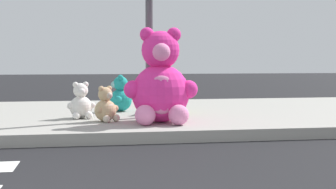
{
  "coord_description": "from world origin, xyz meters",
  "views": [
    {
      "loc": [
        0.18,
        -2.49,
        1.01
      ],
      "look_at": [
        1.15,
        3.6,
        0.55
      ],
      "focal_mm": 49.8,
      "sensor_mm": 36.0,
      "label": 1
    }
  ],
  "objects_px": {
    "sign_pole": "(149,3)",
    "plush_white": "(81,104)",
    "plush_pink_large": "(161,85)",
    "plush_teal": "(120,97)",
    "plush_lime": "(171,96)",
    "plush_tan": "(106,107)"
  },
  "relations": [
    {
      "from": "plush_teal",
      "to": "plush_lime",
      "type": "bearing_deg",
      "value": -23.3
    },
    {
      "from": "plush_white",
      "to": "plush_pink_large",
      "type": "bearing_deg",
      "value": -29.91
    },
    {
      "from": "sign_pole",
      "to": "plush_white",
      "type": "relative_size",
      "value": 5.95
    },
    {
      "from": "plush_pink_large",
      "to": "plush_white",
      "type": "relative_size",
      "value": 2.42
    },
    {
      "from": "sign_pole",
      "to": "plush_lime",
      "type": "relative_size",
      "value": 4.61
    },
    {
      "from": "sign_pole",
      "to": "plush_pink_large",
      "type": "relative_size",
      "value": 2.46
    },
    {
      "from": "plush_lime",
      "to": "plush_teal",
      "type": "xyz_separation_m",
      "value": [
        -0.81,
        0.35,
        -0.03
      ]
    },
    {
      "from": "plush_lime",
      "to": "plush_pink_large",
      "type": "bearing_deg",
      "value": -106.35
    },
    {
      "from": "plush_pink_large",
      "to": "plush_tan",
      "type": "height_order",
      "value": "plush_pink_large"
    },
    {
      "from": "plush_lime",
      "to": "plush_tan",
      "type": "relative_size",
      "value": 1.39
    },
    {
      "from": "sign_pole",
      "to": "plush_lime",
      "type": "distance_m",
      "value": 1.57
    },
    {
      "from": "plush_lime",
      "to": "plush_tan",
      "type": "bearing_deg",
      "value": -139.64
    },
    {
      "from": "sign_pole",
      "to": "plush_lime",
      "type": "bearing_deg",
      "value": 52.2
    },
    {
      "from": "plush_pink_large",
      "to": "plush_lime",
      "type": "bearing_deg",
      "value": 73.65
    },
    {
      "from": "plush_lime",
      "to": "plush_tan",
      "type": "distance_m",
      "value": 1.4
    },
    {
      "from": "plush_teal",
      "to": "sign_pole",
      "type": "bearing_deg",
      "value": -65.89
    },
    {
      "from": "plush_teal",
      "to": "plush_white",
      "type": "relative_size",
      "value": 1.13
    },
    {
      "from": "plush_pink_large",
      "to": "plush_white",
      "type": "distance_m",
      "value": 1.3
    },
    {
      "from": "plush_teal",
      "to": "plush_tan",
      "type": "xyz_separation_m",
      "value": [
        -0.26,
        -1.26,
        -0.04
      ]
    },
    {
      "from": "plush_white",
      "to": "plush_tan",
      "type": "relative_size",
      "value": 1.08
    },
    {
      "from": "plush_pink_large",
      "to": "plush_teal",
      "type": "xyz_separation_m",
      "value": [
        -0.48,
        1.47,
        -0.28
      ]
    },
    {
      "from": "sign_pole",
      "to": "plush_white",
      "type": "distance_m",
      "value": 1.79
    }
  ]
}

